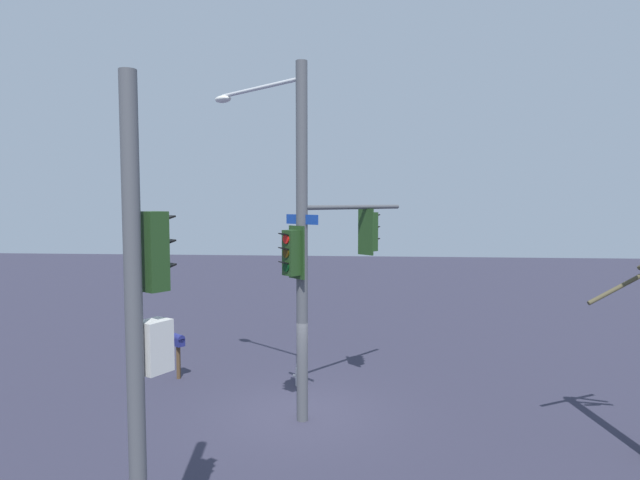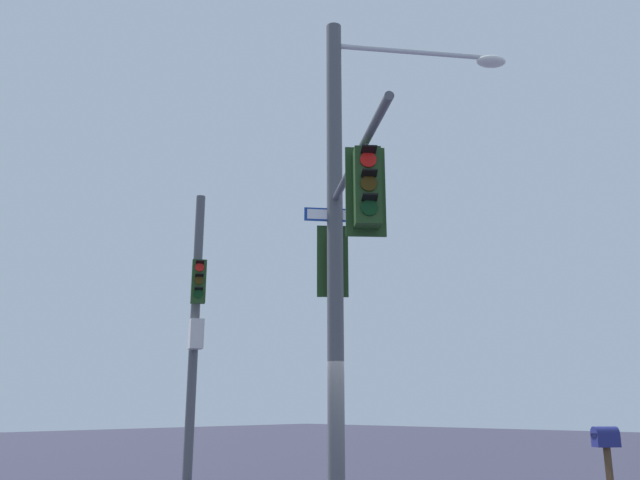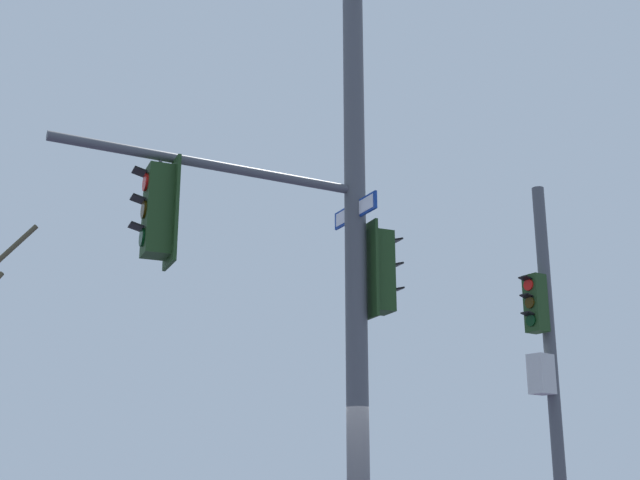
# 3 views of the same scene
# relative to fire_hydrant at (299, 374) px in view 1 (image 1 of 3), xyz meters

# --- Properties ---
(ground_plane) EXTENTS (80.00, 80.00, 0.00)m
(ground_plane) POSITION_rel_fire_hydrant_xyz_m (0.30, -2.17, -0.34)
(ground_plane) COLOR #2E2D3F
(main_signal_pole_assembly) EXTENTS (5.39, 3.76, 8.90)m
(main_signal_pole_assembly) POSITION_rel_fire_hydrant_xyz_m (0.51, -2.07, 4.42)
(main_signal_pole_assembly) COLOR #4C4F54
(main_signal_pole_assembly) RESTS_ON ground
(secondary_pole_assembly) EXTENTS (0.54, 0.74, 7.22)m
(secondary_pole_assembly) POSITION_rel_fire_hydrant_xyz_m (-1.10, -8.56, 3.49)
(secondary_pole_assembly) COLOR #4C4F54
(secondary_pole_assembly) RESTS_ON ground
(fire_hydrant) EXTENTS (0.38, 0.24, 0.73)m
(fire_hydrant) POSITION_rel_fire_hydrant_xyz_m (0.00, 0.00, 0.00)
(fire_hydrant) COLOR #B2B2B7
(fire_hydrant) RESTS_ON ground
(mailbox) EXTENTS (0.49, 0.47, 1.41)m
(mailbox) POSITION_rel_fire_hydrant_xyz_m (-3.83, 0.31, 0.76)
(mailbox) COLOR #4C3823
(mailbox) RESTS_ON ground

